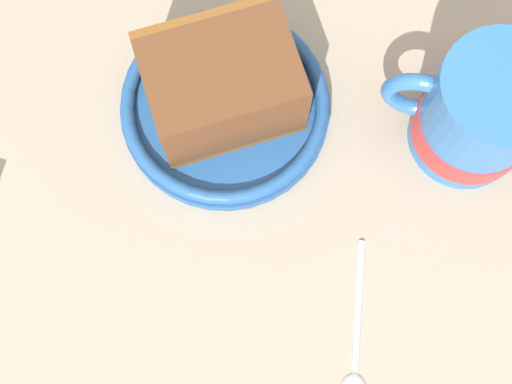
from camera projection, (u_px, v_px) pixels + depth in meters
ground_plane at (239, 246)px, 51.51cm from camera, size 120.82×120.82×2.56cm
small_plate at (225, 106)px, 51.83cm from camera, size 15.44×15.44×2.02cm
cake_slice at (222, 84)px, 48.61cm from camera, size 10.64×12.13×6.71cm
tea_mug at (478, 115)px, 47.97cm from camera, size 9.70×8.83×9.66cm
teaspoon at (356, 366)px, 47.78cm from camera, size 9.87×9.00×0.80cm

